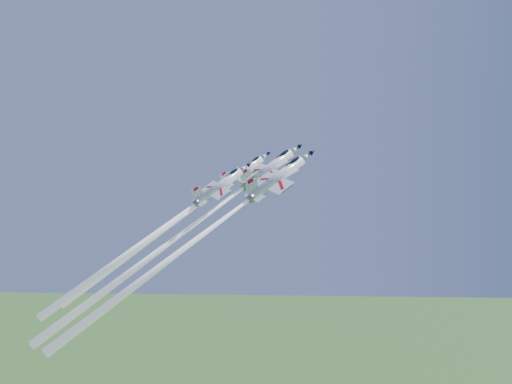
{
  "coord_description": "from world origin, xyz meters",
  "views": [
    {
      "loc": [
        6.53,
        -123.25,
        86.92
      ],
      "look_at": [
        0.0,
        0.0,
        84.1
      ],
      "focal_mm": 40.0,
      "sensor_mm": 36.0,
      "label": 1
    }
  ],
  "objects_px": {
    "jet_left": "(177,220)",
    "jet_right": "(197,239)",
    "jet_slot": "(157,232)",
    "jet_lead": "(184,232)"
  },
  "relations": [
    {
      "from": "jet_lead",
      "to": "jet_left",
      "type": "distance_m",
      "value": 3.96
    },
    {
      "from": "jet_right",
      "to": "jet_slot",
      "type": "bearing_deg",
      "value": -151.85
    },
    {
      "from": "jet_slot",
      "to": "jet_left",
      "type": "bearing_deg",
      "value": 116.37
    },
    {
      "from": "jet_lead",
      "to": "jet_left",
      "type": "height_order",
      "value": "jet_lead"
    },
    {
      "from": "jet_left",
      "to": "jet_right",
      "type": "bearing_deg",
      "value": -2.61
    },
    {
      "from": "jet_left",
      "to": "jet_right",
      "type": "xyz_separation_m",
      "value": [
        5.93,
        -10.49,
        -2.85
      ]
    },
    {
      "from": "jet_left",
      "to": "jet_slot",
      "type": "bearing_deg",
      "value": -63.63
    },
    {
      "from": "jet_left",
      "to": "jet_right",
      "type": "distance_m",
      "value": 12.38
    },
    {
      "from": "jet_lead",
      "to": "jet_slot",
      "type": "height_order",
      "value": "jet_lead"
    },
    {
      "from": "jet_left",
      "to": "jet_slot",
      "type": "height_order",
      "value": "jet_left"
    }
  ]
}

